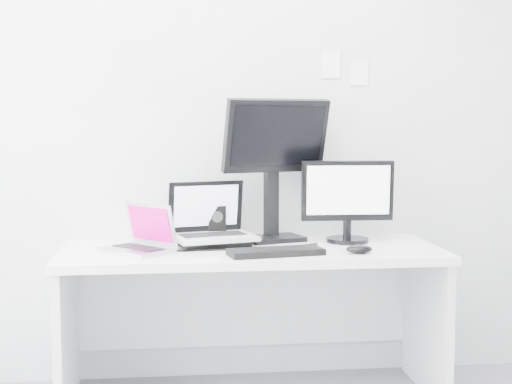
{
  "coord_description": "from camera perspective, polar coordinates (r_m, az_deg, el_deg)",
  "views": [
    {
      "loc": [
        -0.39,
        -2.32,
        1.34
      ],
      "look_at": [
        0.02,
        1.23,
        1.0
      ],
      "focal_mm": 53.75,
      "sensor_mm": 36.0,
      "label": 1
    }
  ],
  "objects": [
    {
      "name": "desk",
      "position": [
        3.72,
        -0.35,
        -9.75
      ],
      "size": [
        1.8,
        0.7,
        0.73
      ],
      "primitive_type": "cube",
      "color": "white",
      "rests_on": "ground"
    },
    {
      "name": "wall_note_1",
      "position": [
        4.04,
        7.69,
        8.8
      ],
      "size": [
        0.09,
        0.0,
        0.13
      ],
      "primitive_type": "cube",
      "color": "white",
      "rests_on": "back_wall"
    },
    {
      "name": "back_wall",
      "position": [
        3.94,
        -0.91,
        5.59
      ],
      "size": [
        3.6,
        0.0,
        3.6
      ],
      "primitive_type": "plane",
      "rotation": [
        1.57,
        0.0,
        0.0
      ],
      "color": "silver",
      "rests_on": "ground"
    },
    {
      "name": "macbook",
      "position": [
        3.56,
        -8.92,
        -2.6
      ],
      "size": [
        0.38,
        0.39,
        0.23
      ],
      "primitive_type": "cube",
      "rotation": [
        0.0,
        0.0,
        -0.82
      ],
      "color": "#A8A8AD",
      "rests_on": "desk"
    },
    {
      "name": "samsung_monitor",
      "position": [
        3.82,
        6.84,
        -0.6
      ],
      "size": [
        0.47,
        0.22,
        0.42
      ],
      "primitive_type": "cube",
      "rotation": [
        0.0,
        0.0,
        -0.03
      ],
      "color": "black",
      "rests_on": "desk"
    },
    {
      "name": "wall_note_0",
      "position": [
        4.01,
        5.59,
        9.42
      ],
      "size": [
        0.1,
        0.0,
        0.14
      ],
      "primitive_type": "cube",
      "color": "white",
      "rests_on": "back_wall"
    },
    {
      "name": "rear_monitor",
      "position": [
        3.82,
        1.35,
        1.77
      ],
      "size": [
        0.57,
        0.34,
        0.73
      ],
      "primitive_type": "cube",
      "rotation": [
        0.0,
        0.0,
        0.3
      ],
      "color": "black",
      "rests_on": "desk"
    },
    {
      "name": "speaker",
      "position": [
        3.87,
        -2.94,
        -2.3
      ],
      "size": [
        0.1,
        0.1,
        0.18
      ],
      "primitive_type": "cube",
      "rotation": [
        0.0,
        0.0,
        -0.17
      ],
      "color": "black",
      "rests_on": "desk"
    },
    {
      "name": "mouse",
      "position": [
        3.53,
        7.69,
        -4.24
      ],
      "size": [
        0.12,
        0.08,
        0.04
      ],
      "primitive_type": "ellipsoid",
      "rotation": [
        0.0,
        0.0,
        -0.02
      ],
      "color": "black",
      "rests_on": "desk"
    },
    {
      "name": "dell_laptop",
      "position": [
        3.69,
        -3.17,
        -1.6
      ],
      "size": [
        0.44,
        0.38,
        0.32
      ],
      "primitive_type": "cube",
      "rotation": [
        0.0,
        0.0,
        0.26
      ],
      "color": "silver",
      "rests_on": "desk"
    },
    {
      "name": "keyboard",
      "position": [
        3.46,
        1.48,
        -4.48
      ],
      "size": [
        0.45,
        0.22,
        0.03
      ],
      "primitive_type": "cube",
      "rotation": [
        0.0,
        0.0,
        0.17
      ],
      "color": "black",
      "rests_on": "desk"
    }
  ]
}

